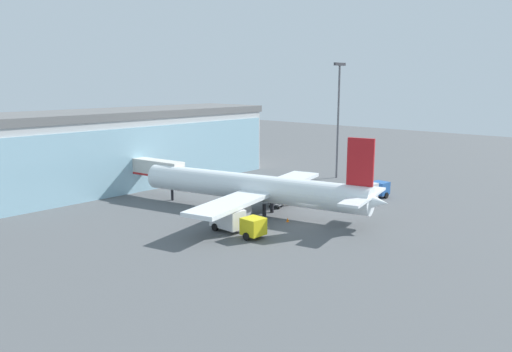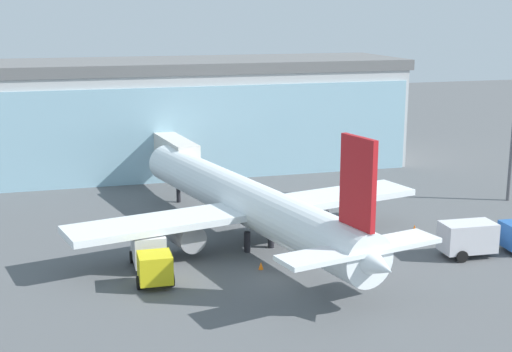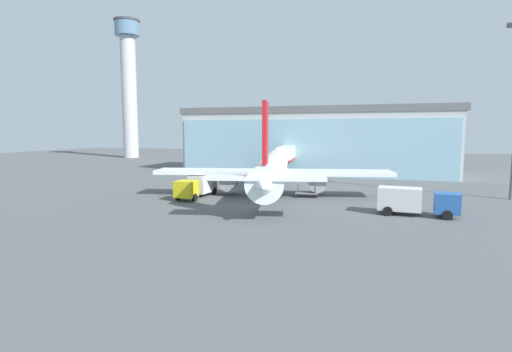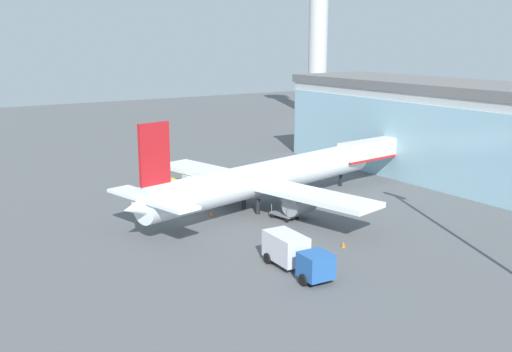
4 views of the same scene
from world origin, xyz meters
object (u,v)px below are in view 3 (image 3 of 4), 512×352
Objects in this scene: jet_bridge at (288,154)px; safety_cone_wingtip at (391,200)px; catering_truck at (198,185)px; airplane at (273,169)px; safety_cone_nose at (253,200)px; control_tower at (129,80)px; baggage_cart at (307,193)px; fuel_truck at (414,200)px.

jet_bridge is 23.97× the size of safety_cone_wingtip.
airplane is at bearing 120.04° from catering_truck.
safety_cone_nose is at bearing 161.00° from airplane.
baggage_cart is (64.60, -55.51, -22.58)m from control_tower.
catering_truck is 13.37× the size of safety_cone_wingtip.
fuel_truck is at bearing -73.25° from safety_cone_wingtip.
jet_bridge is 1.78× the size of fuel_truck.
jet_bridge is 26.07m from safety_cone_nose.
control_tower is 83.94m from airplane.
control_tower is 5.51× the size of catering_truck.
jet_bridge reaches higher than catering_truck.
fuel_truck reaches higher than safety_cone_wingtip.
catering_truck reaches higher than baggage_cart.
safety_cone_nose is at bearing -45.80° from control_tower.
safety_cone_nose is at bearing -141.39° from baggage_cart.
fuel_truck is 13.47× the size of safety_cone_wingtip.
airplane is 4.90× the size of catering_truck.
catering_truck is at bearing -171.10° from safety_cone_wingtip.
fuel_truck is at bearing -128.41° from airplane.
safety_cone_nose is (-17.01, 1.76, -1.19)m from fuel_truck.
fuel_truck is (19.16, -27.45, -2.66)m from jet_bridge.
catering_truck is 24.90m from fuel_truck.
jet_bridge is at bearing -31.75° from control_tower.
catering_truck reaches higher than safety_cone_wingtip.
airplane reaches higher than safety_cone_nose.
control_tower is at bearing -137.54° from catering_truck.
catering_truck is 7.92m from safety_cone_nose.
airplane is (2.80, -19.62, -0.83)m from jet_bridge.
control_tower is at bearing 34.70° from airplane.
fuel_truck is 14.06m from baggage_cart.
fuel_truck is at bearing 83.86° from catering_truck.
airplane is 11.92× the size of baggage_cart.
safety_cone_nose is at bearing 177.28° from fuel_truck.
jet_bridge is 23.97× the size of safety_cone_nose.
baggage_cart is at bearing 151.22° from fuel_truck.
control_tower reaches higher than fuel_truck.
fuel_truck is 2.45× the size of baggage_cart.
safety_cone_wingtip is (74.45, -56.10, -22.81)m from control_tower.
jet_bridge is 19.84m from airplane.
fuel_truck is 7.24m from safety_cone_wingtip.
fuel_truck reaches higher than baggage_cart.
safety_cone_wingtip is at bearing -147.01° from jet_bridge.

